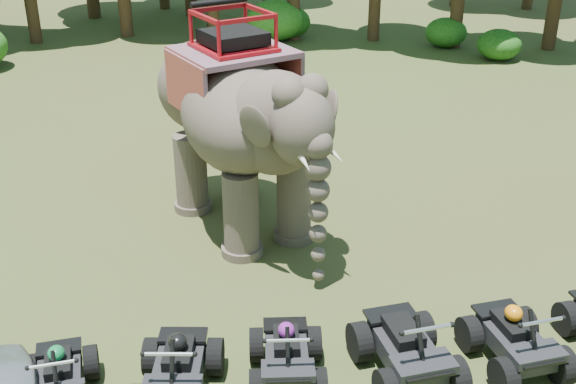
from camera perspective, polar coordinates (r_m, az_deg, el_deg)
name	(u,v)px	position (r m, az deg, el deg)	size (l,w,h in m)	color
ground	(299,316)	(13.11, 0.87, -9.77)	(110.00, 110.00, 0.00)	#47381E
elephant	(238,122)	(15.19, -3.93, 5.53)	(2.50, 5.69, 4.78)	#4E4039
atv_0	(58,372)	(11.53, -17.71, -13.39)	(1.12, 1.54, 1.14)	black
atv_1	(177,362)	(11.20, -8.74, -13.16)	(1.25, 1.71, 1.27)	black
atv_2	(287,349)	(11.40, -0.11, -12.28)	(1.17, 1.60, 1.18)	black
atv_3	(407,340)	(11.56, 9.39, -11.49)	(1.35, 1.86, 1.38)	black
atv_4	(516,332)	(12.22, 17.61, -10.52)	(1.25, 1.71, 1.27)	black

